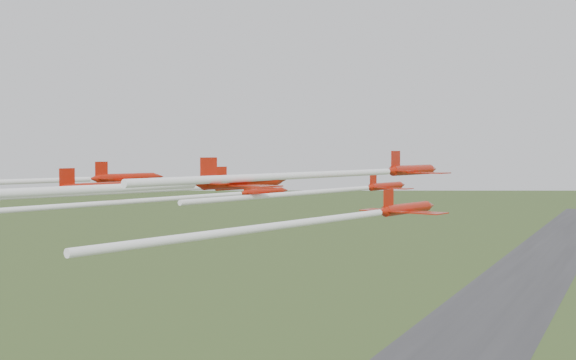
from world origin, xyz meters
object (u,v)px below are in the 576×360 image
at_px(jet_row2_right, 366,172).
at_px(jet_row3_mid, 151,189).
at_px(jet_row4_right, 101,189).
at_px(jet_lead, 348,189).
at_px(jet_row2_left, 202,196).
at_px(jet_row3_left, 33,181).
at_px(jet_row3_right, 355,216).

height_order(jet_row2_right, jet_row3_mid, jet_row2_right).
xyz_separation_m(jet_row3_mid, jet_row4_right, (8.39, -17.07, 1.06)).
bearing_deg(jet_lead, jet_row2_right, -50.08).
distance_m(jet_row2_left, jet_row3_left, 19.75).
distance_m(jet_row2_left, jet_row4_right, 35.82).
relative_size(jet_row2_left, jet_row3_left, 0.90).
bearing_deg(jet_row3_right, jet_row3_mid, -169.87).
bearing_deg(jet_row2_right, jet_row3_mid, -123.90).
height_order(jet_row2_right, jet_row4_right, jet_row2_right).
relative_size(jet_row2_right, jet_row3_mid, 0.97).
height_order(jet_row2_left, jet_row4_right, jet_row4_right).
relative_size(jet_lead, jet_row2_left, 0.94).
distance_m(jet_row2_right, jet_row4_right, 34.49).
height_order(jet_row2_left, jet_row3_left, jet_row3_left).
relative_size(jet_lead, jet_row3_mid, 0.88).
xyz_separation_m(jet_row3_left, jet_row3_right, (42.13, -5.31, -1.97)).
height_order(jet_lead, jet_row3_left, jet_row3_left).
relative_size(jet_row2_right, jet_row3_right, 1.18).
xyz_separation_m(jet_row2_left, jet_row3_left, (-15.88, -11.57, 2.02)).
height_order(jet_row3_right, jet_row4_right, jet_row4_right).
bearing_deg(jet_row4_right, jet_row3_right, 65.39).
bearing_deg(jet_row2_left, jet_row4_right, -57.15).
distance_m(jet_row3_mid, jet_row3_right, 21.79).
distance_m(jet_row2_left, jet_row2_right, 21.28).
bearing_deg(jet_row3_mid, jet_row2_right, 62.17).
bearing_deg(jet_row2_left, jet_row2_right, 12.26).
relative_size(jet_row3_right, jet_row4_right, 0.74).
xyz_separation_m(jet_lead, jet_row3_left, (-29.61, -24.97, 1.48)).
bearing_deg(jet_row2_right, jet_row4_right, -92.41).
xyz_separation_m(jet_row2_left, jet_row3_mid, (4.54, -16.22, 1.74)).
bearing_deg(jet_row2_left, jet_row3_left, -132.30).
height_order(jet_row3_mid, jet_row4_right, jet_row4_right).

